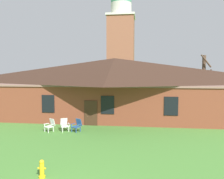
% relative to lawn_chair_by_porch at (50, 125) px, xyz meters
% --- Properties ---
extents(brick_building, '(26.58, 10.40, 5.85)m').
position_rel_lawn_chair_by_porch_xyz_m(brick_building, '(4.01, 7.32, 2.48)').
color(brick_building, brown).
rests_on(brick_building, ground).
extents(dome_tower, '(5.18, 5.18, 20.47)m').
position_rel_lawn_chair_by_porch_xyz_m(dome_tower, '(2.85, 27.36, 8.91)').
color(dome_tower, '#93563D').
rests_on(dome_tower, ground).
extents(lawn_chair_by_porch, '(0.84, 0.87, 0.96)m').
position_rel_lawn_chair_by_porch_xyz_m(lawn_chair_by_porch, '(0.00, 0.00, 0.00)').
color(lawn_chair_by_porch, silver).
rests_on(lawn_chair_by_porch, ground).
extents(lawn_chair_near_door, '(0.84, 0.87, 0.96)m').
position_rel_lawn_chair_by_porch_xyz_m(lawn_chair_near_door, '(1.01, 0.28, 0.00)').
color(lawn_chair_near_door, silver).
rests_on(lawn_chair_near_door, ground).
extents(lawn_chair_left_end, '(0.83, 0.86, 0.96)m').
position_rel_lawn_chair_by_porch_xyz_m(lawn_chair_left_end, '(2.01, 0.24, 0.00)').
color(lawn_chair_left_end, '#2D5693').
rests_on(lawn_chair_left_end, ground).
extents(bare_tree_beside_building, '(1.58, 1.63, 6.21)m').
position_rel_lawn_chair_by_porch_xyz_m(bare_tree_beside_building, '(13.15, 8.71, 2.76)').
color(bare_tree_beside_building, brown).
rests_on(bare_tree_beside_building, ground).
extents(fire_hydrant, '(0.36, 0.28, 0.79)m').
position_rel_lawn_chair_by_porch_xyz_m(fire_hydrant, '(2.60, -7.30, -0.12)').
color(fire_hydrant, gold).
rests_on(fire_hydrant, ground).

